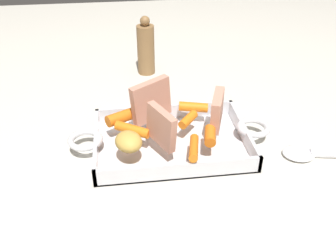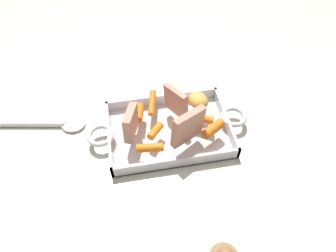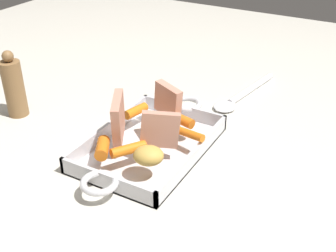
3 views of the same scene
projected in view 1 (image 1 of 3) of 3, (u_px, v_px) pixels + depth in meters
The scene contains 13 objects.
ground_plane at pixel (171, 145), 0.73m from camera, with size 2.09×2.09×0.00m, color silver.
roasting_dish at pixel (171, 141), 0.73m from camera, with size 0.39×0.20×0.03m.
roast_slice_outer at pixel (161, 127), 0.66m from camera, with size 0.01×0.07×0.07m, color tan.
roast_slice_thick at pixel (217, 110), 0.71m from camera, with size 0.02×0.07×0.07m, color tan.
roast_slice_thin at pixel (151, 101), 0.73m from camera, with size 0.02×0.08×0.08m, color tan.
baby_carrot_northwest at pixel (188, 120), 0.73m from camera, with size 0.02×0.02×0.05m, color orange.
baby_carrot_center_right at pixel (133, 130), 0.70m from camera, with size 0.02×0.02×0.07m, color orange.
baby_carrot_southeast at pixel (194, 148), 0.66m from camera, with size 0.02×0.02×0.07m, color orange.
baby_carrot_southwest at pixel (210, 135), 0.68m from camera, with size 0.02×0.02×0.05m, color orange.
baby_carrot_long at pixel (120, 118), 0.73m from camera, with size 0.02×0.02×0.05m, color orange.
baby_carrot_northeast at pixel (193, 107), 0.77m from camera, with size 0.02×0.02×0.06m, color orange.
potato_near_roast at pixel (129, 142), 0.66m from camera, with size 0.05×0.05×0.03m, color gold.
pepper_mill at pixel (146, 48), 0.97m from camera, with size 0.04×0.04×0.15m.
Camera 1 is at (0.08, 0.58, 0.43)m, focal length 40.15 mm.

